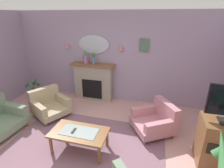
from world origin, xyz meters
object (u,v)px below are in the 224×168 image
at_px(mantel_vase_centre, 93,58).
at_px(wall_sconce_right, 121,48).
at_px(mantel_vase_right, 86,58).
at_px(wall_mirror, 93,45).
at_px(potted_plant_small_fern, 33,89).
at_px(coffee_table, 79,134).
at_px(armchair_in_corner, 49,104).
at_px(armchair_by_coffee_table, 156,120).
at_px(tv_cabinet, 224,144).
at_px(wall_sconce_left, 67,45).
at_px(tv_remote, 74,131).
at_px(fireplace, 93,82).
at_px(framed_picture, 144,45).

distance_m(mantel_vase_centre, wall_sconce_right, 0.87).
distance_m(mantel_vase_right, wall_mirror, 0.46).
bearing_deg(potted_plant_small_fern, coffee_table, -35.45).
distance_m(coffee_table, armchair_in_corner, 1.70).
height_order(armchair_by_coffee_table, tv_cabinet, tv_cabinet).
relative_size(armchair_by_coffee_table, potted_plant_small_fern, 1.56).
bearing_deg(wall_sconce_left, tv_remote, -60.84).
bearing_deg(tv_cabinet, wall_sconce_left, 153.13).
xyz_separation_m(fireplace, mantel_vase_centre, (0.05, -0.03, 0.78)).
height_order(fireplace, wall_sconce_left, wall_sconce_left).
bearing_deg(armchair_in_corner, coffee_table, -36.66).
bearing_deg(potted_plant_small_fern, fireplace, 16.00).
xyz_separation_m(tv_remote, armchair_by_coffee_table, (1.52, 1.04, -0.15)).
bearing_deg(mantel_vase_centre, wall_sconce_left, 172.41).
bearing_deg(tv_remote, fireplace, 101.69).
xyz_separation_m(mantel_vase_right, wall_sconce_left, (-0.65, 0.12, 0.32)).
relative_size(wall_mirror, tv_remote, 6.00).
bearing_deg(mantel_vase_centre, fireplace, 150.47).
xyz_separation_m(wall_sconce_right, tv_remote, (-0.38, -2.37, -1.21)).
bearing_deg(wall_mirror, wall_sconce_right, -3.37).
distance_m(mantel_vase_right, tv_cabinet, 3.95).
relative_size(fireplace, framed_picture, 3.78).
height_order(mantel_vase_centre, tv_remote, mantel_vase_centre).
distance_m(tv_remote, armchair_in_corner, 1.63).
relative_size(framed_picture, potted_plant_small_fern, 0.50).
distance_m(wall_sconce_right, armchair_in_corner, 2.51).
distance_m(mantel_vase_right, mantel_vase_centre, 0.25).
distance_m(coffee_table, tv_remote, 0.12).
bearing_deg(coffee_table, mantel_vase_centre, 103.20).
bearing_deg(wall_mirror, armchair_by_coffee_table, -34.68).
bearing_deg(mantel_vase_centre, armchair_in_corner, -124.55).
bearing_deg(wall_sconce_left, mantel_vase_right, -10.46).
relative_size(wall_sconce_left, armchair_by_coffee_table, 0.12).
relative_size(fireplace, armchair_by_coffee_table, 1.21).
height_order(coffee_table, armchair_in_corner, armchair_in_corner).
distance_m(mantel_vase_right, armchair_in_corner, 1.70).
relative_size(framed_picture, tv_remote, 2.25).
relative_size(mantel_vase_right, potted_plant_small_fern, 0.57).
distance_m(fireplace, wall_mirror, 1.15).
xyz_separation_m(coffee_table, armchair_by_coffee_table, (1.42, 1.02, -0.08)).
height_order(mantel_vase_right, coffee_table, mantel_vase_right).
distance_m(wall_mirror, tv_remote, 2.77).
bearing_deg(wall_sconce_left, fireplace, -6.16).
distance_m(wall_sconce_right, potted_plant_small_fern, 3.08).
bearing_deg(tv_cabinet, potted_plant_small_fern, 164.35).
bearing_deg(wall_sconce_left, wall_mirror, 3.37).
distance_m(mantel_vase_centre, armchair_by_coffee_table, 2.51).
bearing_deg(wall_sconce_left, coffee_table, -58.81).
height_order(mantel_vase_right, tv_remote, mantel_vase_right).
xyz_separation_m(coffee_table, tv_remote, (-0.10, -0.02, 0.07)).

